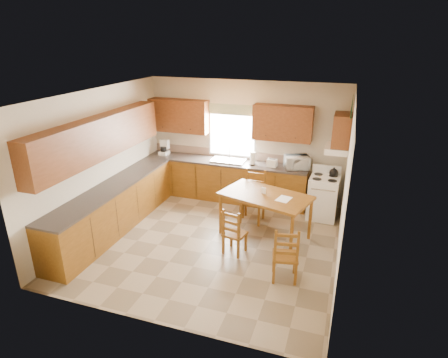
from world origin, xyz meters
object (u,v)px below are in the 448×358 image
(dining_table, at_px, (265,216))
(chair_near_right, at_px, (285,253))
(chair_near_left, at_px, (235,231))
(chair_far_right, at_px, (325,199))
(microwave, at_px, (297,162))
(chair_far_left, at_px, (253,197))
(stove, at_px, (323,198))

(dining_table, relative_size, chair_near_right, 1.72)
(chair_near_left, relative_size, chair_far_right, 0.96)
(microwave, distance_m, chair_far_right, 0.98)
(chair_near_right, height_order, chair_far_left, chair_far_left)
(microwave, distance_m, chair_near_right, 2.73)
(chair_far_left, relative_size, chair_far_right, 1.19)
(chair_near_right, bearing_deg, microwave, -95.91)
(stove, bearing_deg, chair_far_right, -53.17)
(microwave, height_order, dining_table, microwave)
(microwave, bearing_deg, chair_near_right, -106.56)
(chair_near_left, distance_m, chair_far_right, 2.30)
(dining_table, height_order, chair_far_right, chair_far_right)
(stove, relative_size, chair_near_left, 1.02)
(microwave, height_order, chair_near_right, microwave)
(dining_table, bearing_deg, chair_far_left, 141.98)
(dining_table, height_order, chair_near_left, dining_table)
(stove, height_order, microwave, microwave)
(chair_near_right, bearing_deg, chair_far_right, -111.70)
(stove, xyz_separation_m, chair_far_left, (-1.35, -0.64, 0.09))
(dining_table, relative_size, chair_far_left, 1.52)
(microwave, xyz_separation_m, chair_far_right, (0.68, -0.34, -0.62))
(dining_table, bearing_deg, microwave, 93.24)
(dining_table, relative_size, chair_far_right, 1.81)
(stove, height_order, chair_near_left, stove)
(stove, bearing_deg, microwave, 159.21)
(dining_table, bearing_deg, chair_near_left, -99.77)
(chair_near_right, bearing_deg, chair_far_left, -72.14)
(chair_near_left, bearing_deg, chair_near_right, 165.78)
(dining_table, height_order, chair_far_left, chair_far_left)
(stove, relative_size, microwave, 1.85)
(microwave, bearing_deg, stove, -45.35)
(stove, relative_size, chair_far_left, 0.82)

